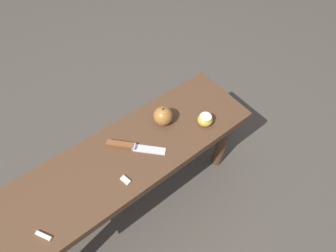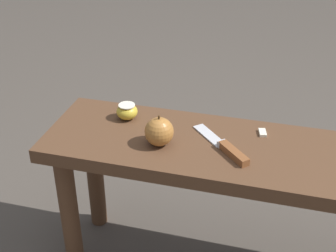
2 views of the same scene
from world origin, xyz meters
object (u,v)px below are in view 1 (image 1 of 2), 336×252
at_px(knife, 128,146).
at_px(apple_whole, 163,116).
at_px(wooden_bench, 128,165).
at_px(apple_cut, 205,120).

xyz_separation_m(knife, apple_whole, (-0.18, -0.01, 0.03)).
xyz_separation_m(wooden_bench, apple_whole, (-0.21, -0.04, 0.12)).
relative_size(knife, apple_whole, 2.10).
height_order(apple_whole, apple_cut, apple_whole).
distance_m(wooden_bench, apple_whole, 0.24).
bearing_deg(wooden_bench, apple_whole, -169.61).
height_order(knife, apple_cut, apple_cut).
relative_size(knife, apple_cut, 2.96).
height_order(knife, apple_whole, apple_whole).
relative_size(wooden_bench, apple_cut, 17.08).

